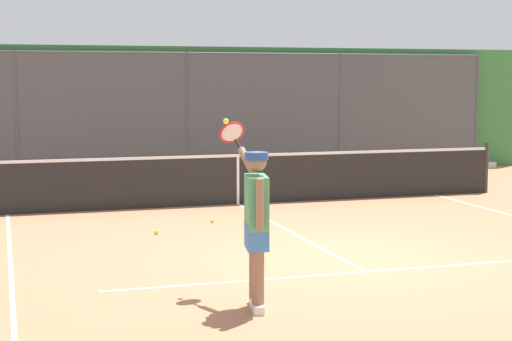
% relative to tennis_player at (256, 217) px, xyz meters
% --- Properties ---
extents(ground_plane, '(60.00, 60.00, 0.00)m').
position_rel_tennis_player_xyz_m(ground_plane, '(-1.80, -2.13, -0.97)').
color(ground_plane, '#B27551').
extents(court_line_markings, '(8.54, 10.69, 0.01)m').
position_rel_tennis_player_xyz_m(court_line_markings, '(-1.80, -0.88, -0.97)').
color(court_line_markings, white).
rests_on(court_line_markings, ground).
extents(fence_backdrop, '(18.88, 1.37, 3.17)m').
position_rel_tennis_player_xyz_m(fence_backdrop, '(-1.80, -12.10, 0.60)').
color(fence_backdrop, '#474C51').
rests_on(fence_backdrop, ground).
extents(tennis_net, '(10.97, 0.09, 1.07)m').
position_rel_tennis_player_xyz_m(tennis_net, '(-1.80, -7.03, -0.48)').
color(tennis_net, '#2D2D2D').
rests_on(tennis_net, ground).
extents(tennis_player, '(0.32, 1.41, 1.95)m').
position_rel_tennis_player_xyz_m(tennis_player, '(0.00, 0.00, 0.00)').
color(tennis_player, silver).
rests_on(tennis_player, ground).
extents(tennis_ball_mid_court, '(0.07, 0.07, 0.07)m').
position_rel_tennis_player_xyz_m(tennis_ball_mid_court, '(-0.83, -5.17, -0.94)').
color(tennis_ball_mid_court, '#D6E042').
rests_on(tennis_ball_mid_court, ground).
extents(tennis_ball_near_baseline, '(0.07, 0.07, 0.07)m').
position_rel_tennis_player_xyz_m(tennis_ball_near_baseline, '(0.25, -4.43, -0.94)').
color(tennis_ball_near_baseline, '#C1D138').
rests_on(tennis_ball_near_baseline, ground).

